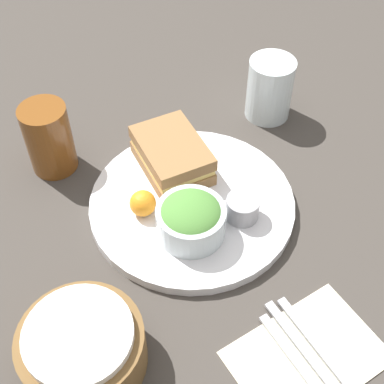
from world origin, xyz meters
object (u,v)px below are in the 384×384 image
(sandwich, at_px, (172,155))
(drink_glass, at_px, (49,139))
(salad_bowl, at_px, (191,218))
(plate, at_px, (192,204))
(dressing_cup, at_px, (243,208))
(knife, at_px, (308,354))
(fork, at_px, (319,347))
(spoon, at_px, (296,361))
(bread_basket, at_px, (83,348))
(water_glass, at_px, (270,89))

(sandwich, bearing_deg, drink_glass, 51.23)
(salad_bowl, bearing_deg, sandwich, -19.41)
(plate, height_order, dressing_cup, dressing_cup)
(drink_glass, relative_size, knife, 0.72)
(drink_glass, distance_m, fork, 0.52)
(dressing_cup, bearing_deg, spoon, 161.50)
(bread_basket, xyz_separation_m, water_glass, (0.26, -0.49, 0.02))
(plate, xyz_separation_m, bread_basket, (-0.14, 0.25, 0.03))
(salad_bowl, distance_m, water_glass, 0.32)
(spoon, xyz_separation_m, water_glass, (0.41, -0.27, 0.05))
(sandwich, relative_size, water_glass, 1.26)
(salad_bowl, relative_size, knife, 0.60)
(spoon, bearing_deg, sandwich, 175.77)
(sandwich, distance_m, salad_bowl, 0.14)
(dressing_cup, bearing_deg, drink_glass, 35.48)
(bread_basket, bearing_deg, spoon, -123.15)
(bread_basket, xyz_separation_m, fork, (-0.15, -0.26, -0.03))
(knife, bearing_deg, fork, 90.00)
(dressing_cup, xyz_separation_m, drink_glass, (0.27, 0.19, 0.03))
(knife, relative_size, spoon, 1.17)
(fork, distance_m, water_glass, 0.47)
(dressing_cup, xyz_separation_m, knife, (-0.22, 0.06, -0.03))
(plate, relative_size, sandwich, 2.24)
(knife, bearing_deg, bread_basket, -119.59)
(plate, xyz_separation_m, salad_bowl, (-0.05, 0.03, 0.04))
(bread_basket, bearing_deg, drink_glass, -16.64)
(sandwich, bearing_deg, water_glass, -80.00)
(fork, bearing_deg, knife, -90.00)
(water_glass, bearing_deg, dressing_cup, 133.88)
(fork, xyz_separation_m, knife, (0.00, 0.02, 0.00))
(dressing_cup, height_order, spoon, dressing_cup)
(salad_bowl, relative_size, drink_glass, 0.84)
(salad_bowl, bearing_deg, plate, -33.94)
(fork, bearing_deg, sandwich, -178.63)
(dressing_cup, xyz_separation_m, water_glass, (0.19, -0.19, 0.02))
(drink_glass, bearing_deg, water_glass, -102.50)
(spoon, bearing_deg, salad_bowl, -176.48)
(sandwich, distance_m, water_glass, 0.23)
(knife, distance_m, spoon, 0.02)
(bread_basket, relative_size, spoon, 1.07)
(salad_bowl, relative_size, spoon, 0.70)
(salad_bowl, bearing_deg, bread_basket, 113.11)
(drink_glass, distance_m, bread_basket, 0.36)
(plate, relative_size, spoon, 2.21)
(drink_glass, bearing_deg, spoon, -166.40)
(bread_basket, bearing_deg, dressing_cup, -75.65)
(sandwich, relative_size, dressing_cup, 2.84)
(sandwich, relative_size, fork, 0.89)
(plate, bearing_deg, bread_basket, 119.75)
(knife, bearing_deg, salad_bowl, -172.17)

